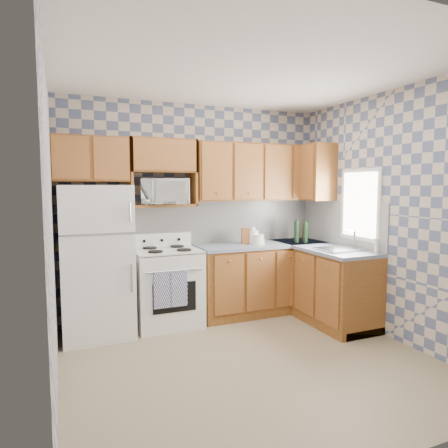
{
  "coord_description": "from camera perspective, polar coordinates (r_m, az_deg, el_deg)",
  "views": [
    {
      "loc": [
        -1.64,
        -3.31,
        1.67
      ],
      "look_at": [
        0.05,
        0.75,
        1.25
      ],
      "focal_mm": 32.0,
      "sensor_mm": 36.0,
      "label": 1
    }
  ],
  "objects": [
    {
      "name": "sink",
      "position": [
        4.9,
        16.17,
        -3.52
      ],
      "size": [
        0.48,
        0.4,
        0.03
      ],
      "primitive_type": "cube",
      "color": "#B7B7BC",
      "rests_on": "countertop_right"
    },
    {
      "name": "knife_block",
      "position": [
        5.17,
        3.05,
        -1.73
      ],
      "size": [
        0.12,
        0.12,
        0.21
      ],
      "primitive_type": "cube",
      "rotation": [
        0.0,
        0.0,
        -0.31
      ],
      "color": "brown",
      "rests_on": "countertop_back"
    },
    {
      "name": "food_containers",
      "position": [
        5.19,
        4.77,
        -2.18
      ],
      "size": [
        0.19,
        0.19,
        0.13
      ],
      "primitive_type": null,
      "color": "silver",
      "rests_on": "countertop_back"
    },
    {
      "name": "microwave",
      "position": [
        4.84,
        -8.45,
        4.62
      ],
      "size": [
        0.62,
        0.48,
        0.31
      ],
      "primitive_type": "imported",
      "rotation": [
        0.0,
        0.0,
        -0.2
      ],
      "color": "white",
      "rests_on": "microwave_shelf"
    },
    {
      "name": "refrigerator",
      "position": [
        4.65,
        -17.78,
        -5.09
      ],
      "size": [
        0.75,
        0.7,
        1.68
      ],
      "primitive_type": "cube",
      "color": "white",
      "rests_on": "floor"
    },
    {
      "name": "backguard",
      "position": [
        5.05,
        -8.99,
        -2.25
      ],
      "size": [
        0.76,
        0.08,
        0.17
      ],
      "primitive_type": "cube",
      "color": "white",
      "rests_on": "cooktop"
    },
    {
      "name": "upper_cabinets_fridge",
      "position": [
        4.77,
        -18.56,
        8.78
      ],
      "size": [
        0.82,
        0.33,
        0.5
      ],
      "primitive_type": "cube",
      "color": "#66330C",
      "rests_on": "back_wall"
    },
    {
      "name": "cooktop",
      "position": [
        4.8,
        -8.19,
        -3.78
      ],
      "size": [
        0.76,
        0.65,
        0.02
      ],
      "primitive_type": "cube",
      "color": "silver",
      "rests_on": "stove_body"
    },
    {
      "name": "bottle_2",
      "position": [
        5.53,
        11.4,
        -1.17
      ],
      "size": [
        0.06,
        0.06,
        0.25
      ],
      "primitive_type": "cylinder",
      "color": "#4D300B",
      "rests_on": "countertop_back"
    },
    {
      "name": "soap_bottle",
      "position": [
        4.76,
        21.01,
        -2.95
      ],
      "size": [
        0.06,
        0.06,
        0.17
      ],
      "primitive_type": "cylinder",
      "color": "silver",
      "rests_on": "countertop_right"
    },
    {
      "name": "floor",
      "position": [
        4.06,
        3.62,
        -18.86
      ],
      "size": [
        3.4,
        3.4,
        0.0
      ],
      "primitive_type": "plane",
      "color": "#8D795D",
      "rests_on": "ground"
    },
    {
      "name": "upper_cabinets_back",
      "position": [
        5.35,
        4.88,
        7.36
      ],
      "size": [
        1.75,
        0.33,
        0.74
      ],
      "primitive_type": "cube",
      "color": "#66330C",
      "rests_on": "back_wall"
    },
    {
      "name": "electric_kettle",
      "position": [
        5.19,
        4.15,
        -1.88
      ],
      "size": [
        0.14,
        0.14,
        0.18
      ],
      "primitive_type": "cylinder",
      "color": "white",
      "rests_on": "countertop_back"
    },
    {
      "name": "countertop_back",
      "position": [
        5.28,
        5.5,
        -2.95
      ],
      "size": [
        1.77,
        0.63,
        0.04
      ],
      "primitive_type": "cube",
      "color": "slate",
      "rests_on": "base_cabinets_back"
    },
    {
      "name": "microwave_shelf",
      "position": [
        4.9,
        -8.74,
        2.64
      ],
      "size": [
        0.8,
        0.33,
        0.03
      ],
      "primitive_type": "cube",
      "color": "#66330C",
      "rests_on": "back_wall"
    },
    {
      "name": "stove_body",
      "position": [
        4.89,
        -8.12,
        -9.05
      ],
      "size": [
        0.76,
        0.65,
        0.9
      ],
      "primitive_type": "cube",
      "color": "white",
      "rests_on": "floor"
    },
    {
      "name": "right_wall",
      "position": [
        4.72,
        22.58,
        1.14
      ],
      "size": [
        0.02,
        3.2,
        2.7
      ],
      "primitive_type": "cube",
      "color": "slate",
      "rests_on": "ground"
    },
    {
      "name": "bottle_1",
      "position": [
        5.42,
        11.56,
        -1.2
      ],
      "size": [
        0.06,
        0.06,
        0.27
      ],
      "primitive_type": "cylinder",
      "color": "black",
      "rests_on": "countertop_back"
    },
    {
      "name": "window",
      "position": [
        5.03,
        18.87,
        2.65
      ],
      "size": [
        0.02,
        0.66,
        0.86
      ],
      "primitive_type": "cube",
      "color": "silver",
      "rests_on": "right_wall"
    },
    {
      "name": "base_cabinets_right",
      "position": [
        5.26,
        13.62,
        -8.22
      ],
      "size": [
        0.6,
        1.6,
        0.88
      ],
      "primitive_type": "cube",
      "color": "#66330C",
      "rests_on": "floor"
    },
    {
      "name": "dish_towel_left",
      "position": [
        4.51,
        -8.79,
        -9.31
      ],
      "size": [
        0.19,
        0.02,
        0.41
      ],
      "primitive_type": "cube",
      "color": "navy",
      "rests_on": "stove_body"
    },
    {
      "name": "base_cabinets_back",
      "position": [
        5.37,
        5.43,
        -7.8
      ],
      "size": [
        1.75,
        0.6,
        0.88
      ],
      "primitive_type": "cube",
      "color": "#66330C",
      "rests_on": "floor"
    },
    {
      "name": "upper_cabinets_right",
      "position": [
        5.56,
        12.32,
        7.18
      ],
      "size": [
        0.33,
        0.7,
        0.74
      ],
      "primitive_type": "cube",
      "color": "#66330C",
      "rests_on": "right_wall"
    },
    {
      "name": "countertop_right",
      "position": [
        5.17,
        13.69,
        -3.27
      ],
      "size": [
        0.63,
        1.6,
        0.04
      ],
      "primitive_type": "cube",
      "color": "slate",
      "rests_on": "base_cabinets_right"
    },
    {
      "name": "back_wall",
      "position": [
        5.19,
        -4.13,
        1.9
      ],
      "size": [
        3.4,
        0.02,
        2.7
      ],
      "primitive_type": "cube",
      "color": "slate",
      "rests_on": "ground"
    },
    {
      "name": "bottle_0",
      "position": [
        5.41,
        10.33,
        -1.09
      ],
      "size": [
        0.06,
        0.06,
        0.28
      ],
      "primitive_type": "cylinder",
      "color": "black",
      "rests_on": "countertop_back"
    },
    {
      "name": "backsplash_right",
      "position": [
        5.32,
        16.33,
        0.16
      ],
      "size": [
        0.02,
        1.6,
        0.56
      ],
      "primitive_type": "cube",
      "color": "silver",
      "rests_on": "right_wall"
    },
    {
      "name": "dish_towel_right",
      "position": [
        4.56,
        -6.48,
        -9.12
      ],
      "size": [
        0.19,
        0.02,
        0.41
      ],
      "primitive_type": "cube",
      "color": "navy",
      "rests_on": "stove_body"
    },
    {
      "name": "backsplash_back",
      "position": [
        5.33,
        -0.0,
        0.39
      ],
      "size": [
        2.6,
        0.02,
        0.56
      ],
      "primitive_type": "cube",
      "color": "silver",
      "rests_on": "back_wall"
    }
  ]
}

